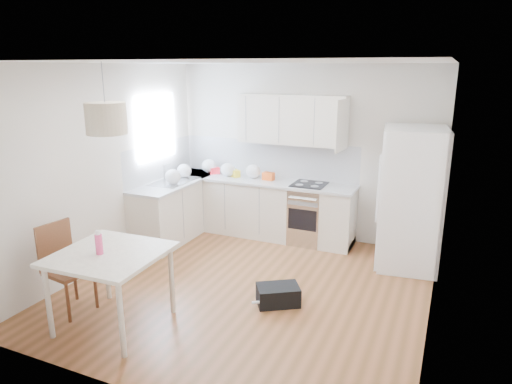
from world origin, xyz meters
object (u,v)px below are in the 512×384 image
(dining_chair, at_px, (69,269))
(gym_bag, at_px, (278,295))
(dining_table, at_px, (110,261))
(refrigerator, at_px, (412,198))

(dining_chair, bearing_deg, gym_bag, 35.62)
(dining_table, bearing_deg, dining_chair, 174.26)
(refrigerator, xyz_separation_m, dining_table, (-2.66, -2.87, -0.22))
(dining_table, relative_size, dining_chair, 1.08)
(refrigerator, height_order, gym_bag, refrigerator)
(refrigerator, bearing_deg, dining_table, -139.77)
(refrigerator, bearing_deg, gym_bag, -131.80)
(dining_chair, bearing_deg, dining_table, 4.84)
(dining_chair, height_order, gym_bag, dining_chair)
(dining_table, distance_m, dining_chair, 0.67)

